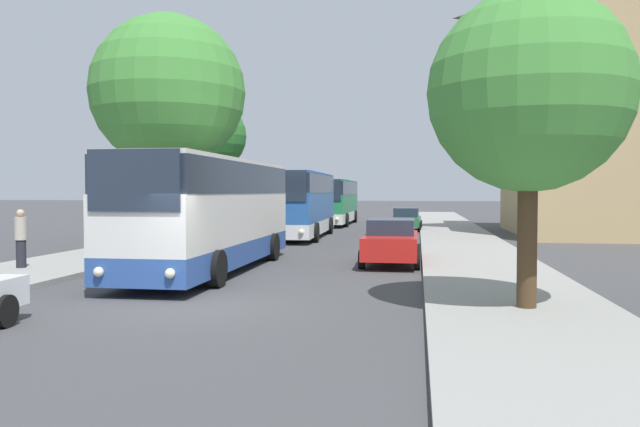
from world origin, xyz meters
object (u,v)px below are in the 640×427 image
Objects in this scene: pedestrian_waiting_far at (21,238)px; bus_rear at (335,201)px; tree_left_far at (211,137)px; bus_middle at (301,203)px; parked_car_right_far at (406,219)px; bus_front at (211,212)px; tree_right_near at (529,93)px; tree_left_near at (168,92)px; parked_car_right_near at (391,241)px.

bus_rear is at bearing 38.86° from pedestrian_waiting_far.
tree_left_far reaches higher than pedestrian_waiting_far.
tree_left_far is at bearing 156.90° from bus_middle.
bus_front is at bearing 76.89° from parked_car_right_far.
bus_rear is at bearing 88.46° from bus_middle.
tree_left_far is at bearing 50.29° from pedestrian_waiting_far.
bus_rear is at bearing 104.13° from tree_right_near.
parked_car_right_far is at bearing 74.89° from bus_front.
tree_left_near reaches higher than parked_car_right_far.
parked_car_right_far is at bearing 56.09° from tree_left_near.
tree_right_near is (8.52, -20.19, 2.68)m from bus_middle.
tree_left_near is at bearing 136.08° from tree_right_near.
bus_rear is at bearing -78.02° from parked_car_right_near.
pedestrian_waiting_far is at bearing 64.98° from parked_car_right_far.
tree_left_near is (-4.44, -21.24, 5.03)m from bus_rear.
bus_middle is at bearing -65.36° from parked_car_right_near.
parked_car_right_far is at bearing -49.52° from bus_rear.
tree_left_far reaches higher than bus_front.
tree_right_near is at bearing -33.28° from bus_front.
bus_rear is at bearing 78.18° from tree_left_near.
tree_left_far reaches higher than parked_car_right_near.
tree_left_near is 1.29× the size of tree_left_far.
parked_car_right_near is at bearing -66.77° from bus_middle.
tree_left_near is at bearing 58.00° from parked_car_right_far.
parked_car_right_far is 13.41m from tree_left_far.
pedestrian_waiting_far is at bearing -101.40° from tree_left_near.
tree_right_near reaches higher than pedestrian_waiting_far.
parked_car_right_far is (5.57, 7.09, -1.13)m from bus_middle.
tree_left_near is (-4.41, -7.74, 4.94)m from bus_middle.
bus_middle is at bearing -21.73° from tree_left_far.
tree_left_far is at bearing 122.64° from tree_right_near.
parked_car_right_near is (5.34, -25.25, -0.98)m from bus_rear.
parked_car_right_far is at bearing -90.53° from parked_car_right_near.
parked_car_right_near is 2.47× the size of pedestrian_waiting_far.
parked_car_right_far is (5.53, -6.41, -1.04)m from bus_rear.
bus_front is 1.11× the size of tree_left_near.
parked_car_right_far is 2.25× the size of pedestrian_waiting_far.
bus_rear is 1.11× the size of tree_left_near.
tree_left_near reaches higher than parked_car_right_near.
bus_front is 14.47m from bus_middle.
tree_left_near is at bearing -121.02° from bus_middle.
pedestrian_waiting_far reaches higher than parked_car_right_near.
pedestrian_waiting_far is at bearing -90.27° from tree_left_far.
bus_middle is 16.84m from pedestrian_waiting_far.
parked_car_right_near is at bearing -22.30° from tree_left_near.
parked_car_right_near is 1.10× the size of parked_car_right_far.
parked_car_right_near is 18.85m from parked_car_right_far.
tree_right_near is at bearing -43.92° from tree_left_near.
tree_left_far is (-5.71, 16.83, 3.91)m from bus_front.
tree_left_near is (-9.79, 4.01, 6.01)m from parked_car_right_near.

